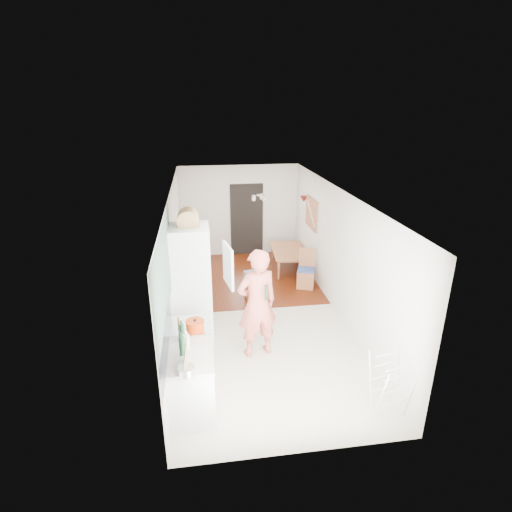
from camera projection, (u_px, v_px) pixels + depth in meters
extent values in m
cube|color=beige|center=(258.00, 314.00, 8.14)|extent=(3.20, 7.00, 0.01)
cube|color=#5C2709|center=(247.00, 277.00, 9.85)|extent=(3.20, 3.30, 0.01)
cube|color=slate|center=(165.00, 274.00, 5.41)|extent=(0.02, 3.00, 1.30)
cube|color=black|center=(166.00, 341.00, 5.16)|extent=(0.02, 1.90, 0.50)
cube|color=black|center=(247.00, 220.00, 11.02)|extent=(0.90, 0.04, 2.00)
cube|color=white|center=(192.00, 384.00, 5.46)|extent=(0.60, 0.90, 0.86)
cube|color=silver|center=(190.00, 356.00, 5.29)|extent=(0.62, 0.92, 0.06)
cube|color=white|center=(192.00, 352.00, 6.14)|extent=(0.60, 0.60, 0.88)
cube|color=silver|center=(190.00, 326.00, 5.98)|extent=(0.60, 0.60, 0.04)
cube|color=white|center=(192.00, 286.00, 6.86)|extent=(0.66, 0.66, 2.15)
cube|color=white|center=(228.00, 265.00, 6.50)|extent=(0.14, 0.56, 0.70)
cube|color=white|center=(209.00, 260.00, 6.73)|extent=(0.02, 0.52, 0.66)
cube|color=tan|center=(312.00, 213.00, 9.55)|extent=(0.03, 0.90, 0.70)
cube|color=#9A643E|center=(311.00, 213.00, 9.55)|extent=(0.00, 0.94, 0.74)
cone|color=maroon|center=(304.00, 199.00, 10.07)|extent=(0.18, 0.18, 0.16)
imported|color=#D96656|center=(257.00, 294.00, 6.47)|extent=(0.93, 0.73, 2.24)
imported|color=#9A643E|center=(289.00, 261.00, 10.27)|extent=(0.78, 1.29, 0.44)
cube|color=gray|center=(255.00, 277.00, 8.56)|extent=(0.47, 0.47, 0.18)
cylinder|color=#BF360B|center=(195.00, 326.00, 5.79)|extent=(0.33, 0.33, 0.16)
cylinder|color=silver|center=(187.00, 370.00, 4.87)|extent=(0.24, 0.24, 0.10)
cylinder|color=#1D4427|center=(266.00, 293.00, 6.29)|extent=(0.05, 0.05, 0.26)
cylinder|color=#1D4427|center=(181.00, 346.00, 5.21)|extent=(0.08, 0.08, 0.27)
cylinder|color=#1D4427|center=(182.00, 332.00, 5.54)|extent=(0.06, 0.06, 0.25)
cylinder|color=silver|center=(186.00, 342.00, 5.36)|extent=(0.10, 0.10, 0.21)
cylinder|color=tan|center=(180.00, 328.00, 5.67)|extent=(0.07, 0.07, 0.23)
cylinder|color=tan|center=(181.00, 333.00, 5.57)|extent=(0.06, 0.06, 0.21)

